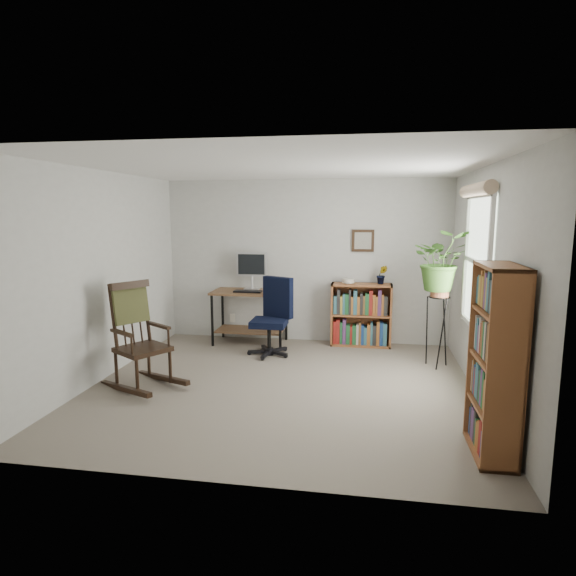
% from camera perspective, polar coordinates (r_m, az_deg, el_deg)
% --- Properties ---
extents(floor, '(4.20, 4.00, 0.00)m').
position_cam_1_polar(floor, '(5.50, -0.69, -11.52)').
color(floor, gray).
rests_on(floor, ground).
extents(ceiling, '(4.20, 4.00, 0.00)m').
position_cam_1_polar(ceiling, '(5.18, -0.74, 14.22)').
color(ceiling, white).
rests_on(ceiling, ground).
extents(wall_back, '(4.20, 0.00, 2.40)m').
position_cam_1_polar(wall_back, '(7.17, 2.08, 3.16)').
color(wall_back, beige).
rests_on(wall_back, ground).
extents(wall_front, '(4.20, 0.00, 2.40)m').
position_cam_1_polar(wall_front, '(3.29, -6.83, -3.88)').
color(wall_front, beige).
rests_on(wall_front, ground).
extents(wall_left, '(0.00, 4.00, 2.40)m').
position_cam_1_polar(wall_left, '(5.94, -21.09, 1.35)').
color(wall_left, beige).
rests_on(wall_left, ground).
extents(wall_right, '(0.00, 4.00, 2.40)m').
position_cam_1_polar(wall_right, '(5.27, 22.41, 0.36)').
color(wall_right, beige).
rests_on(wall_right, ground).
extents(window, '(0.12, 1.20, 1.50)m').
position_cam_1_polar(window, '(5.52, 21.44, 2.88)').
color(window, white).
rests_on(window, wall_right).
extents(desk, '(1.09, 0.60, 0.78)m').
position_cam_1_polar(desk, '(7.15, -4.52, -3.45)').
color(desk, brown).
rests_on(desk, floor).
extents(monitor, '(0.46, 0.16, 0.56)m').
position_cam_1_polar(monitor, '(7.17, -4.31, 2.04)').
color(monitor, '#B9BABE').
rests_on(monitor, desk).
extents(keyboard, '(0.40, 0.15, 0.02)m').
position_cam_1_polar(keyboard, '(6.96, -4.79, -0.41)').
color(keyboard, black).
rests_on(keyboard, desk).
extents(office_chair, '(0.77, 0.77, 1.07)m').
position_cam_1_polar(office_chair, '(6.50, -2.27, -3.39)').
color(office_chair, black).
rests_on(office_chair, floor).
extents(rocking_chair, '(1.20, 1.07, 1.19)m').
position_cam_1_polar(rocking_chair, '(5.54, -16.90, -5.33)').
color(rocking_chair, black).
rests_on(rocking_chair, floor).
extents(low_bookshelf, '(0.86, 0.29, 0.91)m').
position_cam_1_polar(low_bookshelf, '(7.05, 8.65, -3.16)').
color(low_bookshelf, '#975831').
rests_on(low_bookshelf, floor).
extents(tall_bookshelf, '(0.29, 0.67, 1.53)m').
position_cam_1_polar(tall_bookshelf, '(4.15, 23.37, -8.01)').
color(tall_bookshelf, '#975831').
rests_on(tall_bookshelf, floor).
extents(plant_stand, '(0.34, 0.34, 1.04)m').
position_cam_1_polar(plant_stand, '(6.30, 17.35, -4.31)').
color(plant_stand, black).
rests_on(plant_stand, floor).
extents(spider_plant, '(1.69, 1.88, 1.46)m').
position_cam_1_polar(spider_plant, '(6.15, 17.86, 6.43)').
color(spider_plant, '#376322').
rests_on(spider_plant, plant_stand).
extents(potted_plant_small, '(0.13, 0.24, 0.11)m').
position_cam_1_polar(potted_plant_small, '(6.98, 11.05, 0.89)').
color(potted_plant_small, '#376322').
rests_on(potted_plant_small, low_bookshelf).
extents(framed_picture, '(0.32, 0.04, 0.32)m').
position_cam_1_polar(framed_picture, '(7.06, 8.87, 5.56)').
color(framed_picture, black).
rests_on(framed_picture, wall_back).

